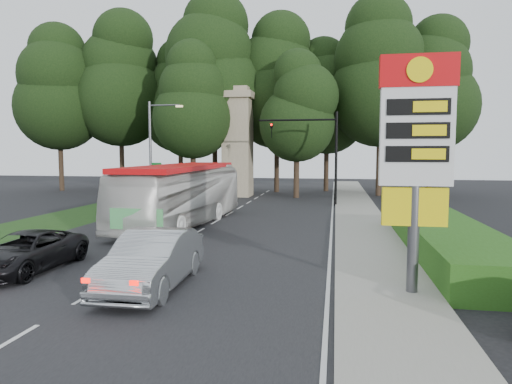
% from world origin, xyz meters
% --- Properties ---
extents(ground, '(120.00, 120.00, 0.00)m').
position_xyz_m(ground, '(0.00, 0.00, 0.00)').
color(ground, black).
rests_on(ground, ground).
extents(road_surface, '(14.00, 80.00, 0.02)m').
position_xyz_m(road_surface, '(0.00, 12.00, 0.01)').
color(road_surface, black).
rests_on(road_surface, ground).
extents(sidewalk_right, '(3.00, 80.00, 0.12)m').
position_xyz_m(sidewalk_right, '(8.50, 12.00, 0.06)').
color(sidewalk_right, gray).
rests_on(sidewalk_right, ground).
extents(grass_verge_left, '(5.00, 50.00, 0.02)m').
position_xyz_m(grass_verge_left, '(-9.50, 18.00, 0.01)').
color(grass_verge_left, '#193814').
rests_on(grass_verge_left, ground).
extents(hedge, '(3.00, 14.00, 1.20)m').
position_xyz_m(hedge, '(11.50, 8.00, 0.60)').
color(hedge, '#265215').
rests_on(hedge, ground).
extents(gas_station_pylon, '(2.10, 0.45, 6.85)m').
position_xyz_m(gas_station_pylon, '(9.20, 1.99, 4.45)').
color(gas_station_pylon, '#59595E').
rests_on(gas_station_pylon, ground).
extents(traffic_signal_mast, '(6.10, 0.35, 7.20)m').
position_xyz_m(traffic_signal_mast, '(5.68, 24.00, 4.67)').
color(traffic_signal_mast, black).
rests_on(traffic_signal_mast, ground).
extents(streetlight_signs, '(2.75, 0.98, 8.00)m').
position_xyz_m(streetlight_signs, '(-6.99, 22.01, 4.44)').
color(streetlight_signs, '#59595E').
rests_on(streetlight_signs, ground).
extents(monument, '(3.00, 3.00, 10.05)m').
position_xyz_m(monument, '(-2.00, 30.00, 5.10)').
color(monument, gray).
rests_on(monument, ground).
extents(tree_far_west, '(8.96, 8.96, 17.60)m').
position_xyz_m(tree_far_west, '(-22.00, 33.00, 10.68)').
color(tree_far_west, '#2D2116').
rests_on(tree_far_west, ground).
extents(tree_west_mid, '(9.80, 9.80, 19.25)m').
position_xyz_m(tree_west_mid, '(-16.00, 35.00, 11.69)').
color(tree_west_mid, '#2D2116').
rests_on(tree_west_mid, ground).
extents(tree_west_near, '(8.40, 8.40, 16.50)m').
position_xyz_m(tree_west_near, '(-10.00, 37.00, 10.02)').
color(tree_west_near, '#2D2116').
rests_on(tree_west_near, ground).
extents(tree_center_left, '(10.08, 10.08, 19.80)m').
position_xyz_m(tree_center_left, '(-5.00, 33.00, 12.02)').
color(tree_center_left, '#2D2116').
rests_on(tree_center_left, ground).
extents(tree_center_right, '(9.24, 9.24, 18.15)m').
position_xyz_m(tree_center_right, '(1.00, 35.00, 11.02)').
color(tree_center_right, '#2D2116').
rests_on(tree_center_right, ground).
extents(tree_east_near, '(8.12, 8.12, 15.95)m').
position_xyz_m(tree_east_near, '(6.00, 37.00, 9.68)').
color(tree_east_near, '#2D2116').
rests_on(tree_east_near, ground).
extents(tree_east_mid, '(9.52, 9.52, 18.70)m').
position_xyz_m(tree_east_mid, '(11.00, 33.00, 11.35)').
color(tree_east_mid, '#2D2116').
rests_on(tree_east_mid, ground).
extents(tree_far_east, '(8.68, 8.68, 17.05)m').
position_xyz_m(tree_far_east, '(16.00, 35.00, 10.35)').
color(tree_far_east, '#2D2116').
rests_on(tree_far_east, ground).
extents(tree_monument_left, '(7.28, 7.28, 14.30)m').
position_xyz_m(tree_monument_left, '(-6.00, 29.00, 8.68)').
color(tree_monument_left, '#2D2116').
rests_on(tree_monument_left, ground).
extents(tree_monument_right, '(6.72, 6.72, 13.20)m').
position_xyz_m(tree_monument_right, '(3.50, 29.50, 8.01)').
color(tree_monument_right, '#2D2116').
rests_on(tree_monument_right, ground).
extents(transit_bus, '(3.86, 12.48, 3.42)m').
position_xyz_m(transit_bus, '(-1.56, 13.00, 1.71)').
color(transit_bus, silver).
rests_on(transit_bus, ground).
extents(sedan_silver, '(2.01, 5.33, 1.74)m').
position_xyz_m(sedan_silver, '(1.50, 1.42, 0.87)').
color(sedan_silver, '#B3B6BB').
rests_on(sedan_silver, ground).
extents(suv_charcoal, '(2.30, 4.93, 1.37)m').
position_xyz_m(suv_charcoal, '(-3.64, 2.50, 0.68)').
color(suv_charcoal, black).
rests_on(suv_charcoal, ground).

